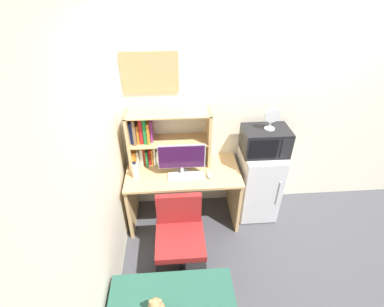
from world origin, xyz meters
The scene contains 13 objects.
wall_back centered at (0.40, 0.02, 1.30)m, with size 6.40×0.04×2.60m, color silver.
wall_left centered at (-1.62, -1.60, 1.30)m, with size 0.04×4.40×2.60m, color silver.
desk centered at (-0.91, -0.32, 0.52)m, with size 1.28×0.65×0.75m.
hutch_bookshelf centered at (-1.20, -0.13, 1.07)m, with size 0.91×0.30×0.65m.
monitor centered at (-0.92, -0.39, 0.96)m, with size 0.51×0.20×0.38m.
keyboard centered at (-0.89, -0.44, 0.76)m, with size 0.39×0.13×0.02m, color silver.
computer_mouse centered at (-0.63, -0.45, 0.77)m, with size 0.06×0.11×0.04m, color silver.
water_bottle centered at (-1.43, -0.41, 0.84)m, with size 0.07×0.07×0.20m.
mini_fridge centered at (0.01, -0.27, 0.46)m, with size 0.46×0.50×0.92m.
microwave centered at (0.01, -0.27, 1.07)m, with size 0.50×0.35×0.29m.
desk_fan centered at (0.03, -0.27, 1.35)m, with size 0.16×0.11×0.25m.
desk_chair centered at (-0.98, -1.01, 0.38)m, with size 0.54×0.54×0.86m.
wall_corkboard centered at (-1.21, -0.01, 1.77)m, with size 0.58×0.02×0.42m, color tan.
Camera 1 is at (-0.99, -2.79, 2.64)m, focal length 25.65 mm.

